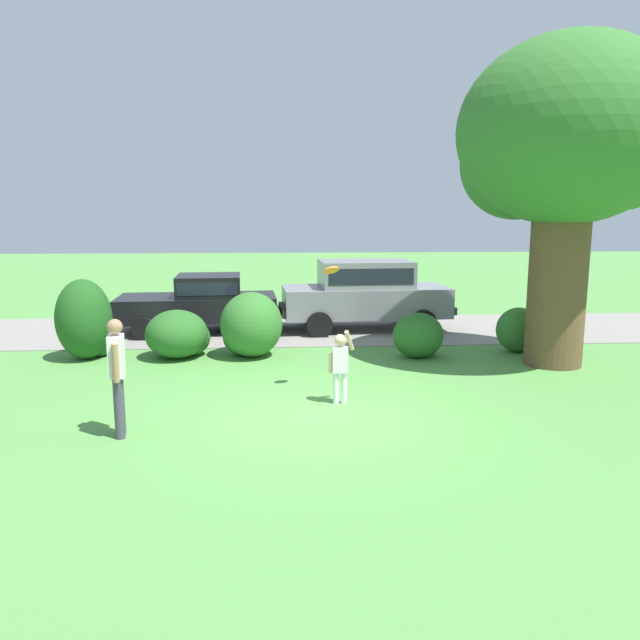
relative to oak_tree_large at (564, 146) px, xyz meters
The scene contains 13 objects.
ground_plane 7.72m from the oak_tree_large, 147.94° to the right, with size 80.00×80.00×0.00m, color #518E42.
driveway_strip 8.03m from the oak_tree_large, 142.97° to the left, with size 28.00×4.40×0.02m, color gray.
oak_tree_large is the anchor object (origin of this frame).
shrub_near_tree 10.88m from the oak_tree_large, behind, with size 1.20×1.30×1.79m.
shrub_centre_left 9.13m from the oak_tree_large, behind, with size 1.41×1.43×1.08m.
shrub_centre 7.68m from the oak_tree_large, behind, with size 1.39×1.49×1.47m.
shrub_centre_right 4.97m from the oak_tree_large, 166.78° to the left, with size 1.14×0.96×1.02m.
shrub_far_end 4.19m from the oak_tree_large, 106.49° to the left, with size 1.03×0.88×1.05m.
parked_sedan 9.66m from the oak_tree_large, 154.06° to the left, with size 4.51×2.31×1.56m.
parked_suv 6.37m from the oak_tree_large, 131.47° to the left, with size 4.81×2.33×1.92m.
child_thrower 6.70m from the oak_tree_large, 151.71° to the right, with size 0.46×0.27×1.29m.
frisbee 5.76m from the oak_tree_large, 159.39° to the right, with size 0.31×0.26×0.21m.
adult_onlooker 9.76m from the oak_tree_large, 154.22° to the right, with size 0.28×0.52×1.74m.
Camera 1 is at (-0.48, -9.28, 3.23)m, focal length 34.18 mm.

